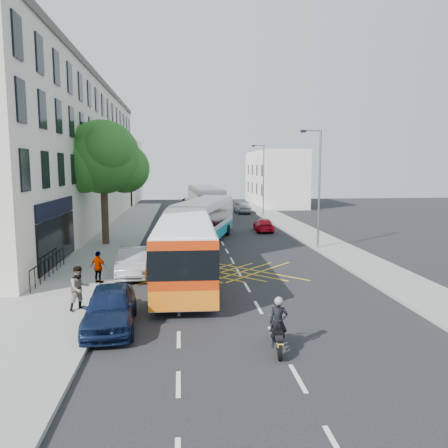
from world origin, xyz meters
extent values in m
plane|color=black|center=(0.00, 0.00, 0.00)|extent=(120.00, 120.00, 0.00)
cube|color=gray|center=(-8.50, 15.00, 0.07)|extent=(5.00, 70.00, 0.15)
cube|color=gray|center=(7.50, 15.00, 0.07)|extent=(3.00, 70.00, 0.15)
cube|color=beige|center=(-14.00, 24.50, 6.50)|extent=(8.00, 45.00, 13.00)
cube|color=#59544C|center=(-14.00, 24.50, 13.25)|extent=(8.30, 45.00, 0.50)
cube|color=black|center=(-9.95, 8.00, 3.40)|extent=(0.12, 7.00, 0.90)
cube|color=black|center=(-9.95, 8.00, 1.60)|extent=(0.12, 7.00, 2.60)
cube|color=silver|center=(-14.00, 55.00, 5.00)|extent=(8.00, 20.00, 10.00)
cube|color=silver|center=(11.00, 48.00, 4.00)|extent=(6.00, 18.00, 8.00)
cylinder|color=#382619|center=(-8.50, 15.00, 2.35)|extent=(0.50, 0.50, 4.40)
sphere|color=#25601B|center=(-8.50, 15.00, 6.35)|extent=(5.20, 5.20, 5.20)
sphere|color=#25601B|center=(-7.10, 15.80, 5.55)|extent=(3.60, 3.60, 3.60)
sphere|color=#25601B|center=(-9.70, 14.40, 5.75)|extent=(3.80, 3.80, 3.80)
sphere|color=#25601B|center=(-7.90, 13.70, 6.95)|extent=(3.40, 3.40, 3.40)
sphere|color=#25601B|center=(-9.30, 16.10, 7.35)|extent=(3.20, 3.20, 3.20)
cylinder|color=slate|center=(6.30, 12.00, 4.15)|extent=(0.14, 0.14, 8.00)
cylinder|color=slate|center=(5.70, 12.00, 8.05)|extent=(1.20, 0.10, 0.10)
cube|color=black|center=(5.10, 12.00, 8.00)|extent=(0.35, 0.15, 0.18)
cylinder|color=slate|center=(6.30, 32.00, 4.15)|extent=(0.14, 0.14, 8.00)
cylinder|color=slate|center=(5.70, 32.00, 8.05)|extent=(1.20, 0.10, 0.10)
cube|color=black|center=(5.10, 32.00, 8.00)|extent=(0.35, 0.15, 0.18)
cube|color=silver|center=(-2.89, 4.30, 1.71)|extent=(2.78, 11.27, 2.70)
cube|color=silver|center=(-2.89, 4.30, 3.11)|extent=(2.57, 11.04, 0.12)
cube|color=black|center=(-2.89, 4.30, 2.09)|extent=(2.84, 11.33, 1.12)
cube|color=orange|center=(-2.89, 4.30, 0.77)|extent=(2.83, 11.32, 0.77)
cube|color=red|center=(-3.01, -1.28, 1.73)|extent=(2.59, 0.15, 2.55)
cube|color=#FF0C0C|center=(-4.03, -1.27, 1.02)|extent=(0.25, 0.07, 0.25)
cube|color=#FF0C0C|center=(-1.98, -1.31, 1.02)|extent=(0.25, 0.07, 0.25)
cylinder|color=black|center=(-4.10, 7.38, 0.46)|extent=(0.30, 0.92, 0.92)
cylinder|color=black|center=(-1.55, 7.33, 0.46)|extent=(0.30, 0.92, 0.92)
cylinder|color=black|center=(-4.24, 0.55, 0.46)|extent=(0.30, 0.92, 0.92)
cylinder|color=black|center=(-1.69, 0.50, 0.46)|extent=(0.30, 0.92, 0.92)
cube|color=silver|center=(-1.27, 16.05, 1.72)|extent=(5.45, 11.57, 2.72)
cube|color=silver|center=(-1.27, 16.05, 3.13)|extent=(5.20, 11.29, 0.12)
cube|color=black|center=(-1.27, 16.05, 2.10)|extent=(5.53, 11.64, 1.13)
cube|color=#0D96A2|center=(-1.27, 16.05, 0.77)|extent=(5.52, 11.63, 0.77)
cube|color=#0D75A6|center=(-2.75, 10.64, 1.74)|extent=(2.54, 0.78, 2.57)
cube|color=#FF0C0C|center=(-3.75, 10.90, 1.03)|extent=(0.26, 0.12, 0.25)
cube|color=#FF0C0C|center=(-1.76, 10.36, 1.03)|extent=(0.26, 0.12, 0.25)
cylinder|color=black|center=(-1.69, 19.36, 0.46)|extent=(0.52, 0.97, 0.92)
cylinder|color=black|center=(0.78, 18.68, 0.46)|extent=(0.52, 0.97, 0.92)
cylinder|color=black|center=(-3.51, 12.73, 0.46)|extent=(0.52, 0.97, 0.92)
cylinder|color=black|center=(-1.03, 12.05, 0.46)|extent=(0.52, 0.97, 0.92)
cube|color=silver|center=(-0.34, 31.66, 1.87)|extent=(3.54, 12.43, 2.96)
cube|color=silver|center=(-0.34, 31.66, 3.41)|extent=(3.30, 12.17, 0.13)
cube|color=black|center=(-0.34, 31.66, 2.29)|extent=(3.60, 12.49, 1.23)
cube|color=#0B618D|center=(-0.34, 31.66, 0.84)|extent=(3.59, 12.48, 0.84)
cube|color=silver|center=(0.03, 25.56, 1.90)|extent=(2.83, 0.27, 2.79)
cube|color=#FF0C0C|center=(-1.11, 25.48, 1.12)|extent=(0.25, 0.08, 0.25)
cube|color=#FF0C0C|center=(1.18, 25.62, 1.12)|extent=(0.25, 0.08, 0.25)
cylinder|color=black|center=(-1.94, 34.91, 0.50)|extent=(0.37, 1.02, 1.00)
cylinder|color=black|center=(0.85, 35.09, 0.50)|extent=(0.37, 1.02, 1.00)
cylinder|color=black|center=(-1.48, 27.45, 0.50)|extent=(0.37, 1.02, 1.00)
cylinder|color=black|center=(1.31, 27.62, 0.50)|extent=(0.37, 1.02, 1.00)
cylinder|color=black|center=(-0.23, -4.84, 0.29)|extent=(0.19, 0.59, 0.58)
cylinder|color=black|center=(-0.05, -3.50, 0.29)|extent=(0.19, 0.59, 0.58)
cube|color=black|center=(-0.14, -4.17, 0.56)|extent=(0.35, 1.11, 0.20)
cube|color=black|center=(-0.11, -3.95, 0.73)|extent=(0.31, 0.44, 0.18)
cube|color=black|center=(-0.17, -4.40, 0.68)|extent=(0.30, 0.48, 0.09)
cylinder|color=slate|center=(-0.05, -3.54, 0.63)|extent=(0.11, 0.40, 0.76)
cylinder|color=slate|center=(-0.07, -3.68, 0.95)|extent=(0.54, 0.11, 0.04)
cube|color=gold|center=(-0.25, -5.00, 0.50)|extent=(0.16, 0.04, 0.12)
imported|color=black|center=(-0.15, -4.22, 0.92)|extent=(0.62, 0.45, 1.56)
sphere|color=#99999E|center=(-0.15, -4.22, 1.59)|extent=(0.27, 0.27, 0.27)
imported|color=#0D1836|center=(-5.60, -1.68, 0.74)|extent=(2.03, 4.45, 1.48)
imported|color=#929499|center=(-5.60, 5.87, 0.71)|extent=(1.63, 4.34, 1.42)
imported|color=red|center=(4.21, 20.87, 0.56)|extent=(1.84, 3.97, 1.12)
imported|color=#454A4E|center=(-1.84, 42.91, 0.76)|extent=(2.89, 5.61, 1.51)
imported|color=#A8AAB0|center=(4.53, 36.30, 0.72)|extent=(1.89, 4.29, 1.44)
imported|color=gray|center=(-7.00, -0.04, 1.01)|extent=(1.06, 1.04, 1.72)
imported|color=gray|center=(-7.00, 3.92, 0.92)|extent=(0.97, 0.77, 1.54)
camera|label=1|loc=(-3.08, -16.83, 5.63)|focal=35.00mm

